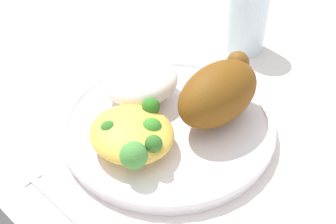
{
  "coord_description": "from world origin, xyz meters",
  "views": [
    {
      "loc": [
        -0.27,
        -0.26,
        0.35
      ],
      "look_at": [
        0.0,
        0.0,
        0.03
      ],
      "focal_mm": 43.45,
      "sensor_mm": 36.0,
      "label": 1
    }
  ],
  "objects_px": {
    "plate": "(168,123)",
    "fork": "(48,193)",
    "rice_pile": "(141,81)",
    "mac_cheese_with_broccoli": "(135,135)",
    "roasted_chicken": "(219,92)",
    "water_glass": "(246,21)"
  },
  "relations": [
    {
      "from": "rice_pile",
      "to": "fork",
      "type": "bearing_deg",
      "value": -168.02
    },
    {
      "from": "roasted_chicken",
      "to": "fork",
      "type": "relative_size",
      "value": 0.88
    },
    {
      "from": "rice_pile",
      "to": "water_glass",
      "type": "relative_size",
      "value": 1.02
    },
    {
      "from": "plate",
      "to": "fork",
      "type": "distance_m",
      "value": 0.16
    },
    {
      "from": "rice_pile",
      "to": "mac_cheese_with_broccoli",
      "type": "distance_m",
      "value": 0.1
    },
    {
      "from": "plate",
      "to": "fork",
      "type": "bearing_deg",
      "value": 172.31
    },
    {
      "from": "roasted_chicken",
      "to": "rice_pile",
      "type": "height_order",
      "value": "roasted_chicken"
    },
    {
      "from": "fork",
      "to": "water_glass",
      "type": "height_order",
      "value": "water_glass"
    },
    {
      "from": "water_glass",
      "to": "rice_pile",
      "type": "bearing_deg",
      "value": 176.46
    },
    {
      "from": "roasted_chicken",
      "to": "fork",
      "type": "bearing_deg",
      "value": 163.49
    },
    {
      "from": "fork",
      "to": "water_glass",
      "type": "xyz_separation_m",
      "value": [
        0.38,
        0.02,
        0.05
      ]
    },
    {
      "from": "plate",
      "to": "fork",
      "type": "height_order",
      "value": "plate"
    },
    {
      "from": "mac_cheese_with_broccoli",
      "to": "fork",
      "type": "xyz_separation_m",
      "value": [
        -0.1,
        0.03,
        -0.03
      ]
    },
    {
      "from": "rice_pile",
      "to": "fork",
      "type": "height_order",
      "value": "rice_pile"
    },
    {
      "from": "plate",
      "to": "roasted_chicken",
      "type": "distance_m",
      "value": 0.08
    },
    {
      "from": "plate",
      "to": "fork",
      "type": "relative_size",
      "value": 1.85
    },
    {
      "from": "water_glass",
      "to": "fork",
      "type": "bearing_deg",
      "value": -176.5
    },
    {
      "from": "plate",
      "to": "mac_cheese_with_broccoli",
      "type": "relative_size",
      "value": 2.66
    },
    {
      "from": "plate",
      "to": "roasted_chicken",
      "type": "bearing_deg",
      "value": -40.84
    },
    {
      "from": "fork",
      "to": "water_glass",
      "type": "distance_m",
      "value": 0.39
    },
    {
      "from": "roasted_chicken",
      "to": "rice_pile",
      "type": "distance_m",
      "value": 0.1
    },
    {
      "from": "rice_pile",
      "to": "mac_cheese_with_broccoli",
      "type": "relative_size",
      "value": 1.0
    }
  ]
}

